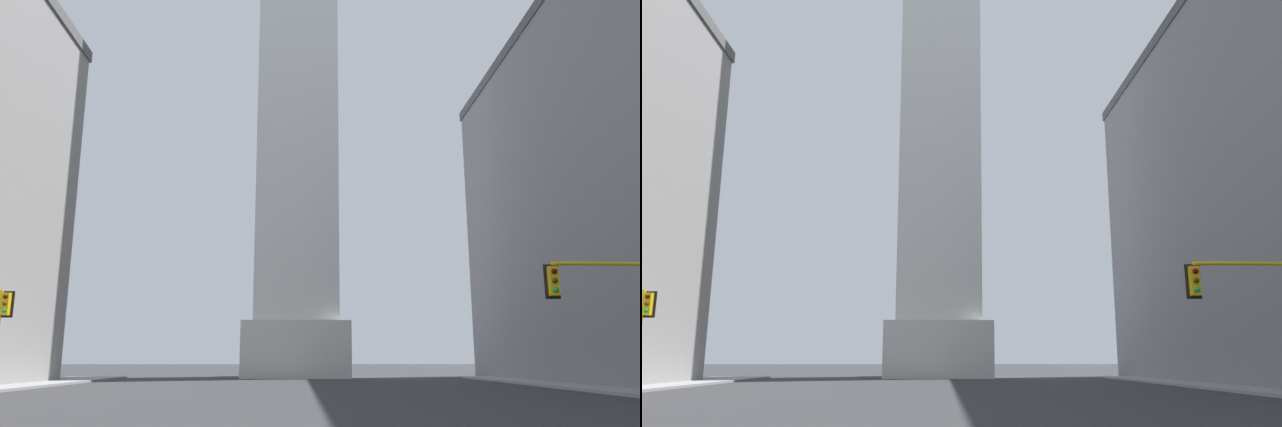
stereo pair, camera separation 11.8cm
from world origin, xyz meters
TOP-DOWN VIEW (x-y plane):
  - obelisk at (0.00, 56.81)m, footprint 9.31×9.31m
  - traffic_light_mid_left at (-14.56, 30.87)m, footprint 0.78×0.50m
  - traffic_light_mid_right at (12.66, 22.18)m, footprint 5.18×0.51m

SIDE VIEW (x-z plane):
  - traffic_light_mid_left at x=-14.56m, z-range 0.80..5.78m
  - traffic_light_mid_right at x=12.66m, z-range 1.38..6.63m
  - obelisk at x=0.00m, z-range -1.21..69.62m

